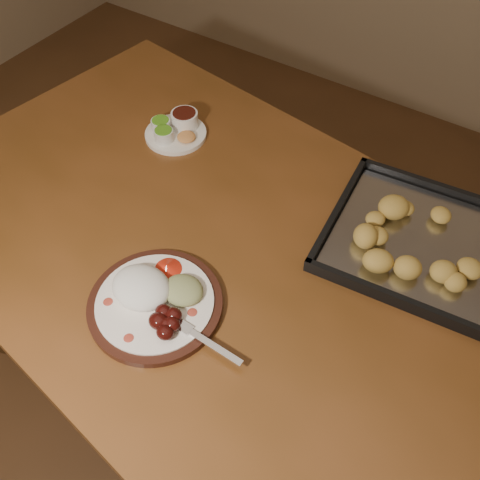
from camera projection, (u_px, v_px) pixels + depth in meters
The scene contains 5 objects.
ground at pixel (153, 442), 1.62m from camera, with size 4.00×4.00×0.00m, color brown.
dining_table at pixel (224, 272), 1.22m from camera, with size 1.62×1.12×0.75m.
dinner_plate at pixel (155, 298), 1.03m from camera, with size 0.34×0.26×0.06m.
condiment_saucer at pixel (176, 129), 1.36m from camera, with size 0.16×0.16×0.05m.
baking_tray at pixel (442, 248), 1.12m from camera, with size 0.51×0.40×0.05m.
Camera 1 is at (0.53, -0.33, 1.64)m, focal length 40.00 mm.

